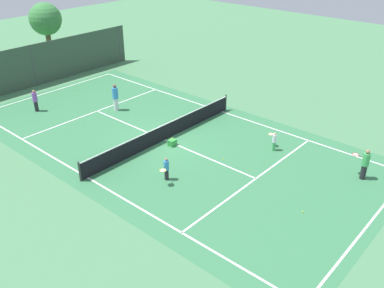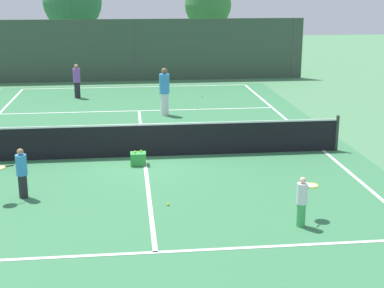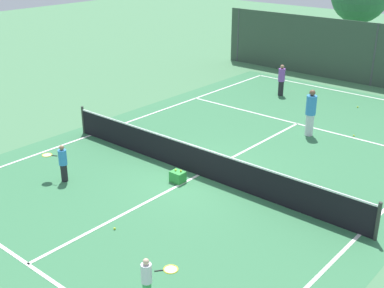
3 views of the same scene
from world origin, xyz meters
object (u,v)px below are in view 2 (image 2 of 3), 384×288
tennis_ball_5 (197,108)px  tennis_ball_2 (168,204)px  player_4 (77,81)px  ball_crate (138,159)px  player_2 (302,200)px  tennis_ball_3 (147,149)px  player_0 (164,91)px  tennis_ball_0 (159,93)px  tennis_ball_4 (202,97)px  player_1 (21,172)px

tennis_ball_5 → tennis_ball_2: bearing=-100.6°
player_4 → ball_crate: bearing=-76.5°
player_4 → tennis_ball_5: 5.89m
player_2 → tennis_ball_5: size_ratio=16.59×
ball_crate → player_2: bearing=-54.3°
player_4 → tennis_ball_3: (2.78, -8.77, -0.74)m
tennis_ball_5 → tennis_ball_3: bearing=-111.3°
player_0 → tennis_ball_5: bearing=35.9°
tennis_ball_5 → tennis_ball_0: bearing=111.4°
tennis_ball_2 → tennis_ball_3: bearing=93.6°
player_4 → tennis_ball_3: bearing=-72.4°
ball_crate → tennis_ball_5: bearing=70.6°
tennis_ball_0 → tennis_ball_4: 2.18m
player_2 → tennis_ball_5: (-0.75, 12.03, -0.54)m
ball_crate → tennis_ball_4: (3.09, 9.78, -0.15)m
player_0 → tennis_ball_4: 4.01m
ball_crate → tennis_ball_4: ball_crate is taller
player_1 → tennis_ball_0: bearing=73.0°
player_0 → tennis_ball_2: 9.63m
tennis_ball_0 → tennis_ball_4: bearing=-30.7°
tennis_ball_2 → tennis_ball_4: (2.49, 12.98, 0.00)m
player_0 → tennis_ball_2: size_ratio=27.93×
player_4 → tennis_ball_2: (3.08, -13.49, -0.74)m
tennis_ball_2 → tennis_ball_4: same height
player_0 → player_4: bearing=133.0°
player_1 → player_2: size_ratio=1.12×
tennis_ball_2 → player_4: bearing=102.9°
player_2 → tennis_ball_0: (-2.12, 15.53, -0.54)m
player_1 → tennis_ball_3: (3.13, 3.81, -0.61)m
ball_crate → tennis_ball_5: (2.59, 7.39, -0.15)m
player_2 → tennis_ball_3: 6.89m
player_1 → ball_crate: size_ratio=2.80×
player_2 → ball_crate: (-3.34, 4.65, -0.39)m
ball_crate → tennis_ball_5: size_ratio=6.63×
player_0 → tennis_ball_3: bearing=-100.2°
ball_crate → tennis_ball_0: bearing=83.6°
tennis_ball_2 → tennis_ball_0: bearing=87.5°
player_4 → tennis_ball_3: size_ratio=22.99×
tennis_ball_2 → player_2: bearing=-27.8°
player_1 → tennis_ball_4: (5.92, 12.07, -0.61)m
player_1 → tennis_ball_2: (3.43, -0.91, -0.61)m
tennis_ball_3 → tennis_ball_5: (2.29, 5.87, 0.00)m
player_0 → player_2: player_0 is taller
player_0 → tennis_ball_5: player_0 is taller
tennis_ball_3 → player_4: bearing=107.6°
ball_crate → tennis_ball_3: size_ratio=6.63×
player_1 → tennis_ball_5: size_ratio=18.57×
player_2 → ball_crate: player_2 is taller
ball_crate → tennis_ball_5: ball_crate is taller
tennis_ball_0 → player_2: bearing=-82.2°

